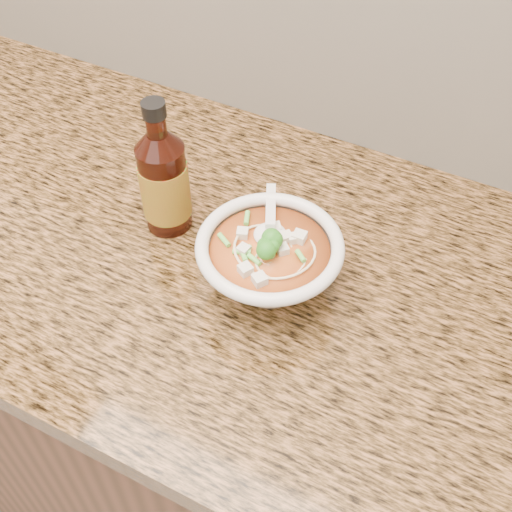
% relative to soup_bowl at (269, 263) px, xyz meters
% --- Properties ---
extents(cabinet, '(4.00, 0.65, 0.86)m').
position_rel_soup_bowl_xyz_m(cabinet, '(-0.29, 0.04, -0.52)').
color(cabinet, '#331E0F').
rests_on(cabinet, ground).
extents(counter_slab, '(4.00, 0.68, 0.04)m').
position_rel_soup_bowl_xyz_m(counter_slab, '(-0.29, 0.04, -0.07)').
color(counter_slab, '#915E35').
rests_on(counter_slab, cabinet).
extents(soup_bowl, '(0.19, 0.21, 0.11)m').
position_rel_soup_bowl_xyz_m(soup_bowl, '(0.00, 0.00, 0.00)').
color(soup_bowl, white).
rests_on(soup_bowl, counter_slab).
extents(hot_sauce_bottle, '(0.09, 0.09, 0.21)m').
position_rel_soup_bowl_xyz_m(hot_sauce_bottle, '(-0.19, 0.04, 0.04)').
color(hot_sauce_bottle, '#391007').
rests_on(hot_sauce_bottle, counter_slab).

